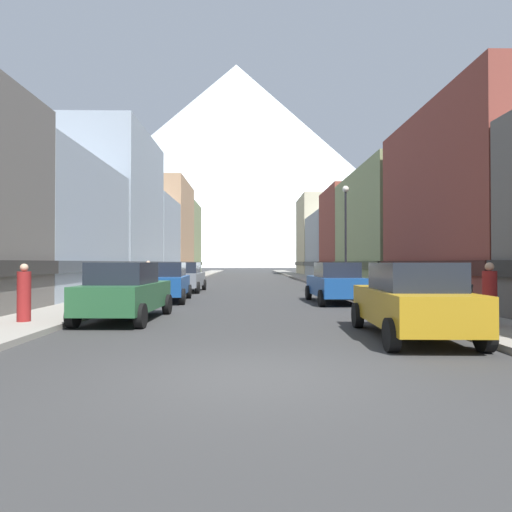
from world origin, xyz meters
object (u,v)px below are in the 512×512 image
at_px(car_right_0, 412,300).
at_px(car_right_1, 336,282).
at_px(pedestrian_0, 24,295).
at_px(streetlamp_right, 346,222).
at_px(pedestrian_2, 490,296).
at_px(car_left_0, 125,291).
at_px(pedestrian_1, 148,276).
at_px(potted_plant_0, 123,281).
at_px(car_left_1, 166,282).
at_px(car_left_2, 186,277).
at_px(trash_bin_right, 462,301).

distance_m(car_right_0, car_right_1, 9.08).
bearing_deg(pedestrian_0, streetlamp_right, 45.91).
bearing_deg(pedestrian_2, streetlamp_right, 93.98).
relative_size(car_left_0, car_right_1, 1.00).
height_order(pedestrian_0, pedestrian_1, pedestrian_1).
distance_m(pedestrian_0, streetlamp_right, 16.96).
relative_size(car_right_0, potted_plant_0, 4.20).
xyz_separation_m(car_left_1, pedestrian_2, (10.05, -8.98, 0.00)).
distance_m(car_left_1, pedestrian_2, 13.48).
height_order(car_left_1, car_right_1, same).
height_order(car_left_1, pedestrian_1, pedestrian_1).
xyz_separation_m(potted_plant_0, pedestrian_0, (0.75, -12.52, 0.14)).
bearing_deg(car_left_2, car_left_0, -90.00).
bearing_deg(car_right_0, car_right_1, 89.97).
bearing_deg(car_left_0, pedestrian_1, 99.83).
bearing_deg(trash_bin_right, pedestrian_0, -176.74).
bearing_deg(streetlamp_right, pedestrian_1, 163.62).
distance_m(car_left_1, streetlamp_right, 10.44).
bearing_deg(pedestrian_0, car_right_1, 34.85).
distance_m(car_right_0, pedestrian_0, 10.26).
height_order(car_left_0, potted_plant_0, car_left_0).
bearing_deg(pedestrian_1, car_left_1, -71.64).
xyz_separation_m(trash_bin_right, streetlamp_right, (-1.00, 11.26, 3.34)).
relative_size(car_right_0, car_right_1, 1.01).
distance_m(car_left_0, pedestrian_1, 14.34).
xyz_separation_m(pedestrian_1, pedestrian_2, (12.50, -16.36, -0.05)).
height_order(pedestrian_1, streetlamp_right, streetlamp_right).
height_order(car_left_0, pedestrian_0, car_left_0).
bearing_deg(streetlamp_right, potted_plant_0, 177.47).
distance_m(trash_bin_right, potted_plant_0, 17.82).
relative_size(car_left_1, trash_bin_right, 4.57).
relative_size(car_left_2, pedestrian_2, 2.71).
relative_size(car_right_0, pedestrian_0, 2.80).
relative_size(potted_plant_0, streetlamp_right, 0.18).
xyz_separation_m(potted_plant_0, pedestrian_1, (0.75, 2.86, 0.21)).
bearing_deg(pedestrian_2, car_left_2, 122.92).
bearing_deg(streetlamp_right, car_left_0, -130.48).
distance_m(pedestrian_2, streetlamp_right, 13.34).
distance_m(car_left_1, trash_bin_right, 12.50).
xyz_separation_m(car_left_0, streetlamp_right, (9.15, 10.72, 3.09)).
bearing_deg(trash_bin_right, car_left_2, 126.27).
distance_m(car_left_0, pedestrian_0, 2.75).
distance_m(car_left_1, pedestrian_1, 7.77).
bearing_deg(pedestrian_1, car_right_0, -60.08).
xyz_separation_m(car_right_1, pedestrian_0, (-10.05, -7.00, -0.02)).
xyz_separation_m(car_left_2, pedestrian_1, (-2.45, 0.83, 0.05)).
xyz_separation_m(car_right_1, pedestrian_1, (-10.05, 8.38, 0.05)).
bearing_deg(pedestrian_2, car_right_1, 107.07).
bearing_deg(pedestrian_2, potted_plant_0, 134.48).
bearing_deg(potted_plant_0, car_left_1, -54.67).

